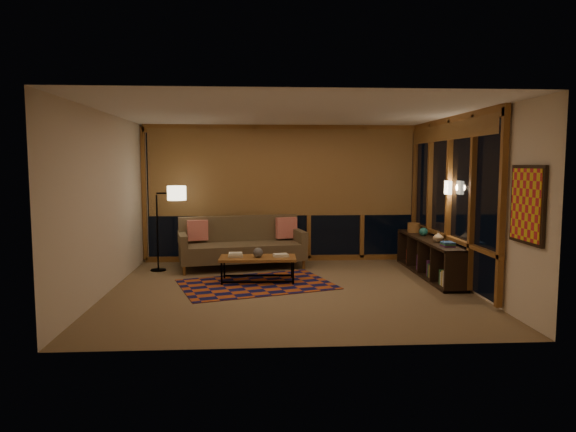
{
  "coord_description": "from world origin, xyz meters",
  "views": [
    {
      "loc": [
        -0.49,
        -7.74,
        1.93
      ],
      "look_at": [
        -0.01,
        0.27,
        1.12
      ],
      "focal_mm": 32.0,
      "sensor_mm": 36.0,
      "label": 1
    }
  ],
  "objects": [
    {
      "name": "floor_lamp",
      "position": [
        -2.3,
        1.59,
        0.78
      ],
      "size": [
        0.55,
        0.39,
        1.55
      ],
      "primitive_type": null,
      "rotation": [
        0.0,
        0.0,
        0.1
      ],
      "color": "black",
      "rests_on": "floor"
    },
    {
      "name": "book_stack_a",
      "position": [
        -0.85,
        0.61,
        0.45
      ],
      "size": [
        0.24,
        0.2,
        0.07
      ],
      "primitive_type": null,
      "rotation": [
        0.0,
        0.0,
        0.05
      ],
      "color": "beige",
      "rests_on": "coffee_table"
    },
    {
      "name": "window_wall_back",
      "position": [
        0.0,
        2.43,
        1.35
      ],
      "size": [
        5.3,
        0.16,
        2.6
      ],
      "primitive_type": null,
      "color": "#95561D",
      "rests_on": "walls"
    },
    {
      "name": "basket",
      "position": [
        2.47,
        1.75,
        0.73
      ],
      "size": [
        0.28,
        0.28,
        0.17
      ],
      "primitive_type": "cylinder",
      "rotation": [
        0.0,
        0.0,
        0.22
      ],
      "color": "brown",
      "rests_on": "bookshelf"
    },
    {
      "name": "coffee_table",
      "position": [
        -0.49,
        0.58,
        0.21
      ],
      "size": [
        1.26,
        0.6,
        0.42
      ],
      "primitive_type": null,
      "rotation": [
        0.0,
        0.0,
        -0.02
      ],
      "color": "#95561D",
      "rests_on": "floor"
    },
    {
      "name": "area_rug",
      "position": [
        -0.51,
        0.37,
        0.01
      ],
      "size": [
        2.71,
        2.21,
        0.01
      ],
      "primitive_type": "cube",
      "rotation": [
        0.0,
        0.0,
        0.31
      ],
      "color": "#A64417",
      "rests_on": "floor"
    },
    {
      "name": "shelf_book_stack",
      "position": [
        2.49,
        0.04,
        0.68
      ],
      "size": [
        0.2,
        0.26,
        0.07
      ],
      "primitive_type": null,
      "rotation": [
        0.0,
        0.0,
        -0.08
      ],
      "color": "beige",
      "rests_on": "bookshelf"
    },
    {
      "name": "bookshelf",
      "position": [
        2.49,
        0.9,
        0.32
      ],
      "size": [
        0.4,
        2.59,
        0.65
      ],
      "primitive_type": null,
      "color": "#352416",
      "rests_on": "floor"
    },
    {
      "name": "wall_sconce",
      "position": [
        2.62,
        0.45,
        1.55
      ],
      "size": [
        0.12,
        0.18,
        0.22
      ],
      "primitive_type": null,
      "color": "beige",
      "rests_on": "walls"
    },
    {
      "name": "pillow_left",
      "position": [
        -1.6,
        1.81,
        0.66
      ],
      "size": [
        0.4,
        0.24,
        0.38
      ],
      "primitive_type": null,
      "rotation": [
        0.0,
        0.0,
        0.33
      ],
      "color": "#BD0400",
      "rests_on": "sofa"
    },
    {
      "name": "book_stack_b",
      "position": [
        -0.11,
        0.59,
        0.44
      ],
      "size": [
        0.28,
        0.24,
        0.05
      ],
      "primitive_type": null,
      "rotation": [
        0.0,
        0.0,
        0.21
      ],
      "color": "beige",
      "rests_on": "coffee_table"
    },
    {
      "name": "teal_bowl",
      "position": [
        2.49,
        1.23,
        0.72
      ],
      "size": [
        0.18,
        0.18,
        0.15
      ],
      "primitive_type": "sphere",
      "rotation": [
        0.0,
        0.0,
        -0.18
      ],
      "color": "#1C605A",
      "rests_on": "bookshelf"
    },
    {
      "name": "wall_art",
      "position": [
        2.71,
        -1.85,
        1.45
      ],
      "size": [
        0.06,
        0.74,
        0.94
      ],
      "primitive_type": null,
      "color": "red",
      "rests_on": "walls"
    },
    {
      "name": "ceiling",
      "position": [
        0.0,
        0.0,
        2.7
      ],
      "size": [
        5.5,
        5.0,
        0.01
      ],
      "primitive_type": "cube",
      "color": "white",
      "rests_on": "walls"
    },
    {
      "name": "ceramic_pot",
      "position": [
        -0.48,
        0.54,
        0.5
      ],
      "size": [
        0.17,
        0.17,
        0.16
      ],
      "primitive_type": "sphere",
      "rotation": [
        0.0,
        0.0,
        -0.07
      ],
      "color": "#252528",
      "rests_on": "coffee_table"
    },
    {
      "name": "sofa",
      "position": [
        -0.78,
        1.73,
        0.47
      ],
      "size": [
        2.42,
        1.35,
        0.93
      ],
      "primitive_type": null,
      "rotation": [
        0.0,
        0.0,
        0.2
      ],
      "color": "brown",
      "rests_on": "floor"
    },
    {
      "name": "vase",
      "position": [
        2.49,
        0.48,
        0.74
      ],
      "size": [
        0.18,
        0.18,
        0.18
      ],
      "primitive_type": "imported",
      "rotation": [
        0.0,
        0.0,
        0.06
      ],
      "color": "tan",
      "rests_on": "bookshelf"
    },
    {
      "name": "floor",
      "position": [
        0.0,
        0.0,
        0.0
      ],
      "size": [
        5.5,
        5.0,
        0.01
      ],
      "primitive_type": "cube",
      "color": "olive",
      "rests_on": "ground"
    },
    {
      "name": "window_wall_right",
      "position": [
        2.68,
        0.6,
        1.35
      ],
      "size": [
        0.16,
        3.7,
        2.6
      ],
      "primitive_type": null,
      "color": "#95561D",
      "rests_on": "walls"
    },
    {
      "name": "walls",
      "position": [
        0.0,
        0.0,
        1.35
      ],
      "size": [
        5.51,
        5.01,
        2.7
      ],
      "color": "beige",
      "rests_on": "floor"
    },
    {
      "name": "pillow_right",
      "position": [
        0.07,
        2.08,
        0.67
      ],
      "size": [
        0.42,
        0.24,
        0.4
      ],
      "primitive_type": null,
      "rotation": [
        0.0,
        0.0,
        0.28
      ],
      "color": "#BD0400",
      "rests_on": "sofa"
    }
  ]
}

